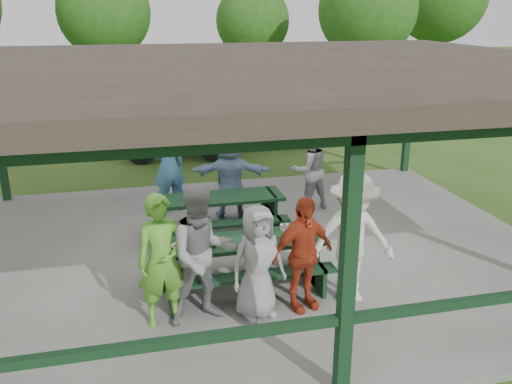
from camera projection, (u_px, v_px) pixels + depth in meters
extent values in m
plane|color=#2D5219|center=(259.00, 254.00, 9.54)|extent=(90.00, 90.00, 0.00)
cube|color=slate|center=(259.00, 251.00, 9.52)|extent=(10.00, 8.00, 0.10)
cube|color=black|center=(348.00, 268.00, 5.52)|extent=(0.15, 0.15, 3.00)
cube|color=black|center=(220.00, 122.00, 12.52)|extent=(0.15, 0.15, 3.00)
cube|color=black|center=(409.00, 113.00, 13.57)|extent=(0.15, 0.15, 3.00)
cube|color=black|center=(111.00, 351.00, 5.19)|extent=(4.65, 0.10, 0.10)
cube|color=black|center=(116.00, 153.00, 12.18)|extent=(4.65, 0.10, 0.10)
cube|color=black|center=(318.00, 142.00, 13.24)|extent=(4.65, 0.10, 0.10)
cube|color=black|center=(356.00, 133.00, 5.07)|extent=(9.80, 0.15, 0.20)
cube|color=black|center=(219.00, 60.00, 12.06)|extent=(9.80, 0.15, 0.20)
cube|color=#322824|center=(260.00, 68.00, 8.49)|extent=(10.60, 8.60, 0.24)
cube|color=black|center=(241.00, 242.00, 8.04)|extent=(2.55, 0.75, 0.06)
cube|color=black|center=(249.00, 276.00, 7.62)|extent=(2.55, 0.28, 0.05)
cube|color=black|center=(234.00, 245.00, 8.65)|extent=(2.55, 0.28, 0.05)
cube|color=black|center=(168.00, 270.00, 7.91)|extent=(0.06, 0.70, 0.75)
cube|color=black|center=(310.00, 255.00, 8.39)|extent=(0.06, 0.70, 0.75)
cube|color=black|center=(168.00, 279.00, 7.96)|extent=(0.06, 1.39, 0.45)
cube|color=black|center=(310.00, 264.00, 8.44)|extent=(0.06, 1.39, 0.45)
cube|color=black|center=(218.00, 198.00, 9.88)|extent=(2.39, 0.75, 0.06)
cube|color=black|center=(223.00, 224.00, 9.46)|extent=(2.39, 0.28, 0.05)
cube|color=black|center=(213.00, 203.00, 10.48)|extent=(2.39, 0.28, 0.05)
cube|color=black|center=(163.00, 220.00, 9.77)|extent=(0.06, 0.70, 0.75)
cube|color=black|center=(271.00, 211.00, 10.21)|extent=(0.06, 0.70, 0.75)
cube|color=black|center=(163.00, 228.00, 9.82)|extent=(0.06, 1.39, 0.45)
cube|color=black|center=(271.00, 218.00, 10.26)|extent=(0.06, 1.39, 0.45)
cylinder|color=white|center=(179.00, 245.00, 7.83)|extent=(0.22, 0.22, 0.01)
torus|color=#A4703A|center=(176.00, 245.00, 7.79)|extent=(0.10, 0.10, 0.03)
torus|color=#A4703A|center=(182.00, 244.00, 7.81)|extent=(0.10, 0.10, 0.03)
torus|color=#A4703A|center=(178.00, 243.00, 7.86)|extent=(0.10, 0.10, 0.03)
cylinder|color=white|center=(222.00, 241.00, 7.97)|extent=(0.22, 0.22, 0.01)
torus|color=#A4703A|center=(220.00, 241.00, 7.93)|extent=(0.10, 0.10, 0.03)
torus|color=#A4703A|center=(225.00, 240.00, 7.95)|extent=(0.10, 0.10, 0.03)
torus|color=#A4703A|center=(221.00, 239.00, 8.00)|extent=(0.10, 0.10, 0.03)
cylinder|color=white|center=(263.00, 237.00, 8.10)|extent=(0.22, 0.22, 0.01)
torus|color=#A4703A|center=(260.00, 237.00, 8.07)|extent=(0.10, 0.10, 0.03)
torus|color=#A4703A|center=(265.00, 236.00, 8.08)|extent=(0.10, 0.10, 0.03)
torus|color=#A4703A|center=(262.00, 235.00, 8.14)|extent=(0.10, 0.10, 0.03)
cylinder|color=white|center=(309.00, 233.00, 8.26)|extent=(0.22, 0.22, 0.01)
torus|color=#A4703A|center=(307.00, 232.00, 8.23)|extent=(0.10, 0.10, 0.03)
torus|color=#A4703A|center=(312.00, 232.00, 8.25)|extent=(0.10, 0.10, 0.03)
torus|color=#A4703A|center=(308.00, 230.00, 8.30)|extent=(0.10, 0.10, 0.03)
cylinder|color=#381E0F|center=(169.00, 249.00, 7.61)|extent=(0.06, 0.06, 0.10)
cylinder|color=#381E0F|center=(208.00, 245.00, 7.73)|extent=(0.06, 0.06, 0.10)
cylinder|color=#381E0F|center=(214.00, 244.00, 7.75)|extent=(0.06, 0.06, 0.10)
cylinder|color=#381E0F|center=(285.00, 237.00, 7.99)|extent=(0.06, 0.06, 0.10)
cone|color=white|center=(268.00, 229.00, 8.30)|extent=(0.09, 0.09, 0.10)
cone|color=white|center=(283.00, 227.00, 8.35)|extent=(0.09, 0.09, 0.10)
cone|color=white|center=(286.00, 227.00, 8.36)|extent=(0.09, 0.09, 0.10)
cone|color=white|center=(306.00, 225.00, 8.44)|extent=(0.09, 0.09, 0.10)
imported|color=#5CA62E|center=(162.00, 261.00, 7.01)|extent=(0.71, 0.51, 1.81)
imported|color=gray|center=(203.00, 255.00, 7.06)|extent=(1.03, 0.86, 1.91)
imported|color=gray|center=(258.00, 262.00, 7.22)|extent=(0.88, 0.68, 1.60)
imported|color=#AB351A|center=(303.00, 254.00, 7.40)|extent=(1.04, 0.65, 1.64)
imported|color=silver|center=(352.00, 239.00, 7.57)|extent=(1.29, 0.82, 1.90)
cylinder|color=#52361C|center=(356.00, 178.00, 7.28)|extent=(0.35, 0.35, 0.02)
cylinder|color=#52361C|center=(356.00, 174.00, 7.26)|extent=(0.21, 0.21, 0.11)
imported|color=#7B96BE|center=(231.00, 175.00, 10.72)|extent=(1.66, 0.81, 1.72)
imported|color=teal|center=(168.00, 166.00, 10.96)|extent=(0.82, 0.67, 1.94)
imported|color=#949496|center=(309.00, 170.00, 11.14)|extent=(0.95, 0.81, 1.70)
imported|color=silver|center=(251.00, 116.00, 17.64)|extent=(5.97, 3.91, 1.53)
cube|color=navy|center=(177.00, 125.00, 15.63)|extent=(3.25, 1.86, 0.13)
cube|color=navy|center=(176.00, 121.00, 14.81)|extent=(3.10, 0.38, 0.44)
cube|color=navy|center=(177.00, 111.00, 16.27)|extent=(3.10, 0.38, 0.44)
cube|color=navy|center=(121.00, 117.00, 15.35)|extent=(0.22, 1.55, 0.44)
cube|color=navy|center=(230.00, 114.00, 15.74)|extent=(0.22, 1.55, 0.44)
cylinder|color=black|center=(141.00, 149.00, 14.88)|extent=(0.86, 0.28, 0.84)
cylinder|color=yellow|center=(141.00, 149.00, 14.88)|extent=(0.33, 0.27, 0.31)
cylinder|color=black|center=(145.00, 136.00, 16.44)|extent=(0.86, 0.28, 0.84)
cylinder|color=yellow|center=(145.00, 136.00, 16.44)|extent=(0.33, 0.27, 0.31)
cylinder|color=black|center=(214.00, 147.00, 15.13)|extent=(0.86, 0.28, 0.84)
cylinder|color=yellow|center=(214.00, 147.00, 15.13)|extent=(0.33, 0.27, 0.31)
cylinder|color=black|center=(210.00, 134.00, 16.69)|extent=(0.86, 0.28, 0.84)
cylinder|color=yellow|center=(210.00, 134.00, 16.69)|extent=(0.33, 0.27, 0.31)
cube|color=navy|center=(249.00, 127.00, 15.93)|extent=(1.11, 0.20, 0.09)
cone|color=#F2590C|center=(119.00, 113.00, 15.30)|extent=(0.07, 0.44, 0.44)
cylinder|color=#2F2112|center=(109.00, 75.00, 22.44)|extent=(0.36, 0.36, 2.89)
sphere|color=#224D14|center=(104.00, 12.00, 21.63)|extent=(3.70, 3.70, 3.70)
cylinder|color=#2F2112|center=(253.00, 71.00, 25.19)|extent=(0.36, 0.36, 2.59)
sphere|color=#224D14|center=(253.00, 21.00, 24.47)|extent=(3.32, 3.32, 3.32)
cylinder|color=#2F2112|center=(363.00, 77.00, 21.66)|extent=(0.36, 0.36, 2.97)
sphere|color=#224D14|center=(368.00, 9.00, 20.83)|extent=(3.80, 3.80, 3.80)
cylinder|color=#2F2112|center=(434.00, 60.00, 26.18)|extent=(0.36, 0.36, 3.41)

